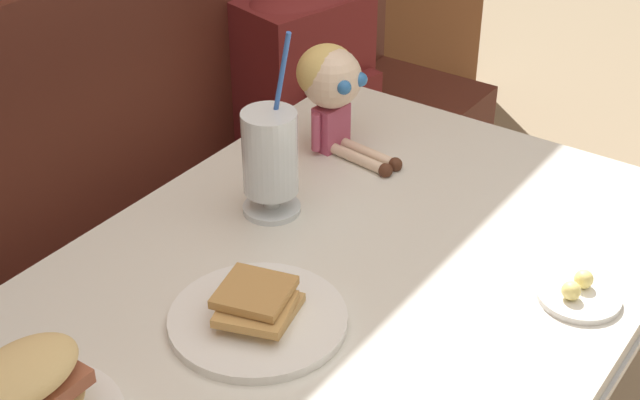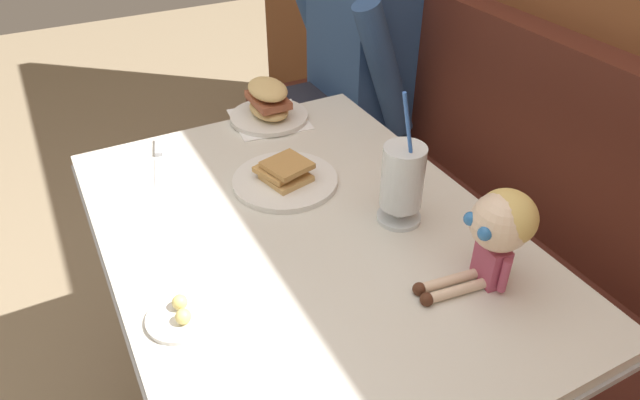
% 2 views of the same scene
% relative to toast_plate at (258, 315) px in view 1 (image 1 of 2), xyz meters
% --- Properties ---
extents(booth_bench, '(2.60, 0.48, 1.00)m').
position_rel_toast_plate_xyz_m(booth_bench, '(0.18, 0.59, -0.43)').
color(booth_bench, '#512319').
rests_on(booth_bench, ground).
extents(diner_table, '(1.11, 0.81, 0.74)m').
position_rel_toast_plate_xyz_m(diner_table, '(0.18, -0.04, -0.21)').
color(diner_table, silver).
rests_on(diner_table, ground).
extents(toast_plate, '(0.25, 0.25, 0.06)m').
position_rel_toast_plate_xyz_m(toast_plate, '(0.00, 0.00, 0.00)').
color(toast_plate, white).
rests_on(toast_plate, diner_table).
extents(milkshake_glass, '(0.10, 0.10, 0.31)m').
position_rel_toast_plate_xyz_m(milkshake_glass, '(0.24, 0.16, 0.09)').
color(milkshake_glass, silver).
rests_on(milkshake_glass, diner_table).
extents(butter_saucer, '(0.12, 0.12, 0.04)m').
position_rel_toast_plate_xyz_m(butter_saucer, '(0.31, -0.34, -0.01)').
color(butter_saucer, white).
rests_on(butter_saucer, diner_table).
extents(seated_doll, '(0.12, 0.22, 0.20)m').
position_rel_toast_plate_xyz_m(seated_doll, '(0.48, 0.20, 0.11)').
color(seated_doll, '#B74C6B').
rests_on(seated_doll, diner_table).
extents(backpack, '(0.34, 0.30, 0.41)m').
position_rel_toast_plate_xyz_m(backpack, '(0.90, 0.57, -0.10)').
color(backpack, maroon).
rests_on(backpack, booth_bench).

